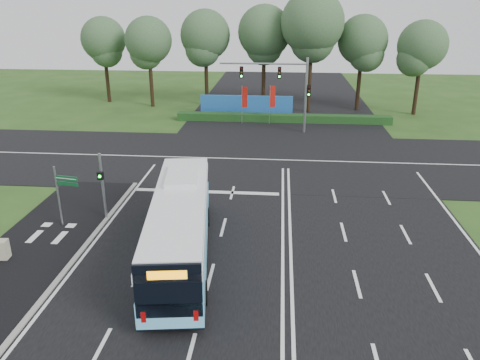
# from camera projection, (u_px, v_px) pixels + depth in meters

# --- Properties ---
(ground) EXTENTS (120.00, 120.00, 0.00)m
(ground) POSITION_uv_depth(u_px,v_px,m) (283.00, 230.00, 25.73)
(ground) COLOR #264918
(ground) RESTS_ON ground
(road_main) EXTENTS (20.00, 120.00, 0.04)m
(road_main) POSITION_uv_depth(u_px,v_px,m) (283.00, 230.00, 25.72)
(road_main) COLOR black
(road_main) RESTS_ON ground
(road_cross) EXTENTS (120.00, 14.00, 0.05)m
(road_cross) POSITION_uv_depth(u_px,v_px,m) (283.00, 160.00, 36.87)
(road_cross) COLOR black
(road_cross) RESTS_ON ground
(bike_path) EXTENTS (5.00, 18.00, 0.06)m
(bike_path) POSITION_uv_depth(u_px,v_px,m) (38.00, 247.00, 23.93)
(bike_path) COLOR black
(bike_path) RESTS_ON ground
(kerb_strip) EXTENTS (0.25, 18.00, 0.12)m
(kerb_strip) POSITION_uv_depth(u_px,v_px,m) (83.00, 248.00, 23.73)
(kerb_strip) COLOR gray
(kerb_strip) RESTS_ON ground
(city_bus) EXTENTS (4.12, 12.29, 3.46)m
(city_bus) POSITION_uv_depth(u_px,v_px,m) (180.00, 226.00, 22.38)
(city_bus) COLOR #6DCEFD
(city_bus) RESTS_ON ground
(pedestrian_signal) EXTENTS (0.34, 0.44, 3.96)m
(pedestrian_signal) POSITION_uv_depth(u_px,v_px,m) (102.00, 184.00, 26.29)
(pedestrian_signal) COLOR gray
(pedestrian_signal) RESTS_ON ground
(street_sign) EXTENTS (1.36, 0.31, 3.53)m
(street_sign) POSITION_uv_depth(u_px,v_px,m) (62.00, 189.00, 25.35)
(street_sign) COLOR gray
(street_sign) RESTS_ON ground
(utility_cabinet) EXTENTS (0.66, 0.56, 1.02)m
(utility_cabinet) POSITION_uv_depth(u_px,v_px,m) (2.00, 250.00, 22.69)
(utility_cabinet) COLOR #B1AB8E
(utility_cabinet) RESTS_ON ground
(banner_flag_left) EXTENTS (0.58, 0.06, 3.89)m
(banner_flag_left) POSITION_uv_depth(u_px,v_px,m) (244.00, 99.00, 46.70)
(banner_flag_left) COLOR gray
(banner_flag_left) RESTS_ON ground
(banner_flag_mid) EXTENTS (0.56, 0.23, 3.95)m
(banner_flag_mid) POSITION_uv_depth(u_px,v_px,m) (272.00, 99.00, 46.73)
(banner_flag_mid) COLOR gray
(banner_flag_mid) RESTS_ON ground
(traffic_light_gantry) EXTENTS (8.41, 0.28, 7.00)m
(traffic_light_gantry) POSITION_uv_depth(u_px,v_px,m) (287.00, 83.00, 43.08)
(traffic_light_gantry) COLOR gray
(traffic_light_gantry) RESTS_ON ground
(hedge) EXTENTS (22.00, 1.20, 0.80)m
(hedge) POSITION_uv_depth(u_px,v_px,m) (283.00, 118.00, 48.35)
(hedge) COLOR #183814
(hedge) RESTS_ON ground
(blue_hoarding) EXTENTS (10.00, 0.30, 2.20)m
(blue_hoarding) POSITION_uv_depth(u_px,v_px,m) (246.00, 106.00, 50.74)
(blue_hoarding) COLOR #1F5CAA
(blue_hoarding) RESTS_ON ground
(eucalyptus_row) EXTENTS (41.06, 9.66, 12.95)m
(eucalyptus_row) POSITION_uv_depth(u_px,v_px,m) (262.00, 35.00, 51.59)
(eucalyptus_row) COLOR black
(eucalyptus_row) RESTS_ON ground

